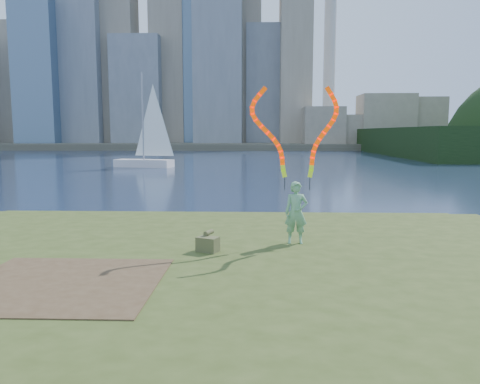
{
  "coord_description": "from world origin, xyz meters",
  "views": [
    {
      "loc": [
        1.02,
        -10.6,
        3.29
      ],
      "look_at": [
        0.62,
        1.0,
        1.82
      ],
      "focal_mm": 35.0,
      "sensor_mm": 36.0,
      "label": 1
    }
  ],
  "objects": [
    {
      "name": "grassy_knoll",
      "position": [
        0.0,
        -2.3,
        0.34
      ],
      "size": [
        20.0,
        18.0,
        0.8
      ],
      "color": "#364518",
      "rests_on": "ground"
    },
    {
      "name": "sailboat",
      "position": [
        -9.51,
        33.98,
        1.55
      ],
      "size": [
        5.99,
        3.07,
        9.01
      ],
      "rotation": [
        0.0,
        0.0,
        -0.24
      ],
      "color": "silver",
      "rests_on": "ground"
    },
    {
      "name": "woman_with_ribbons",
      "position": [
        1.93,
        -0.15,
        2.27
      ],
      "size": [
        1.96,
        0.35,
        3.82
      ],
      "rotation": [
        0.0,
        0.0,
        -0.03
      ],
      "color": "#137421",
      "rests_on": "grassy_knoll"
    },
    {
      "name": "far_shore",
      "position": [
        0.0,
        95.0,
        0.6
      ],
      "size": [
        320.0,
        40.0,
        1.2
      ],
      "primitive_type": "cube",
      "color": "#524C3C",
      "rests_on": "ground"
    },
    {
      "name": "canvas_bag",
      "position": [
        0.0,
        -0.99,
        0.97
      ],
      "size": [
        0.52,
        0.58,
        0.42
      ],
      "rotation": [
        0.0,
        0.0,
        -0.4
      ],
      "color": "#474927",
      "rests_on": "grassy_knoll"
    },
    {
      "name": "dirt_patch",
      "position": [
        -2.2,
        -3.2,
        0.81
      ],
      "size": [
        3.2,
        3.0,
        0.02
      ],
      "primitive_type": "cube",
      "color": "#47331E",
      "rests_on": "grassy_knoll"
    },
    {
      "name": "ground",
      "position": [
        0.0,
        0.0,
        0.0
      ],
      "size": [
        320.0,
        320.0,
        0.0
      ],
      "primitive_type": "plane",
      "color": "#17233A",
      "rests_on": "ground"
    }
  ]
}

